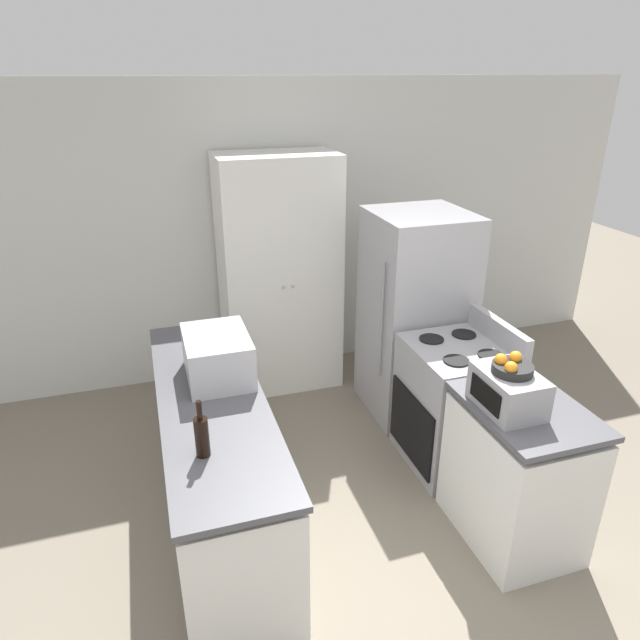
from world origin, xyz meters
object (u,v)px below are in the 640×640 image
refrigerator (415,315)px  wine_bottle (202,436)px  stove (454,404)px  microwave (218,356)px  toaster_oven (508,391)px  pantry_cabinet (279,275)px  fruit_bowl (512,367)px

refrigerator → wine_bottle: (-1.85, -1.42, 0.19)m
stove → microwave: microwave is taller
stove → toaster_oven: 0.94m
pantry_cabinet → refrigerator: bearing=-39.4°
stove → toaster_oven: toaster_oven is taller
toaster_oven → refrigerator: bearing=82.7°
stove → wine_bottle: (-1.81, -0.66, 0.56)m
toaster_oven → wine_bottle: bearing=177.0°
refrigerator → microwave: (-1.66, -0.67, 0.22)m
pantry_cabinet → wine_bottle: pantry_cabinet is taller
microwave → wine_bottle: wine_bottle is taller
pantry_cabinet → wine_bottle: size_ratio=6.66×
pantry_cabinet → microwave: 1.60m
pantry_cabinet → microwave: pantry_cabinet is taller
pantry_cabinet → toaster_oven: 2.38m
refrigerator → fruit_bowl: bearing=-97.2°
stove → refrigerator: (0.04, 0.76, 0.37)m
pantry_cabinet → stove: 1.85m
stove → pantry_cabinet: bearing=120.1°
refrigerator → fruit_bowl: refrigerator is taller
fruit_bowl → stove: bearing=78.7°
pantry_cabinet → wine_bottle: bearing=-112.9°
wine_bottle → fruit_bowl: size_ratio=1.38×
pantry_cabinet → wine_bottle: 2.37m
microwave → toaster_oven: (1.47, -0.84, -0.03)m
refrigerator → fruit_bowl: 1.55m
fruit_bowl → wine_bottle: bearing=177.2°
pantry_cabinet → fruit_bowl: size_ratio=9.21×
pantry_cabinet → toaster_oven: pantry_cabinet is taller
microwave → toaster_oven: 1.69m
pantry_cabinet → stove: bearing=-59.9°
microwave → fruit_bowl: 1.69m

